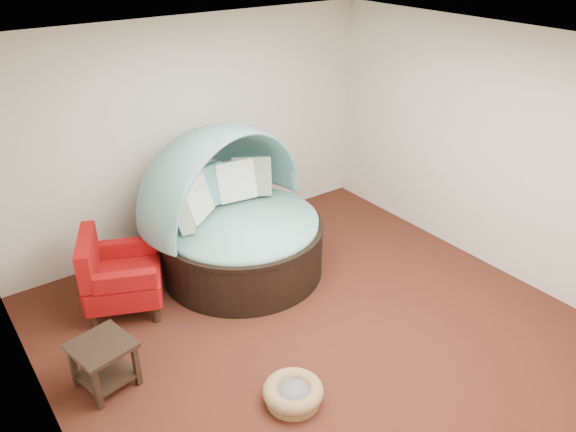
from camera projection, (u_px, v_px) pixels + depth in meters
floor at (317, 330)px, 5.75m from camera, size 5.00×5.00×0.00m
wall_back at (193, 134)px, 6.89m from camera, size 5.00×0.00×5.00m
wall_left at (33, 307)px, 3.80m from camera, size 0.00×5.00×5.00m
wall_right at (491, 150)px, 6.40m from camera, size 0.00×5.00×5.00m
ceiling at (325, 52)px, 4.45m from camera, size 5.00×5.00×0.00m
canopy_daybed at (233, 207)px, 6.43m from camera, size 2.36×2.31×1.75m
pet_basket at (293, 393)px, 4.86m from camera, size 0.60×0.60×0.19m
red_armchair at (117, 275)px, 5.89m from camera, size 1.03×1.03×0.91m
side_table at (104, 359)px, 4.94m from camera, size 0.58×0.58×0.47m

